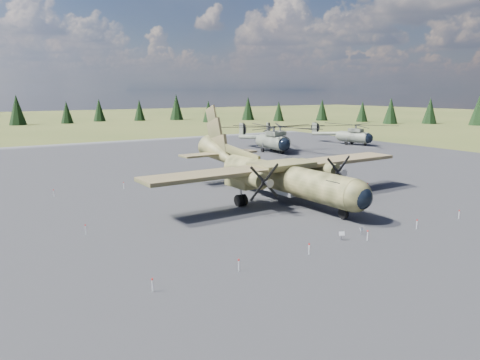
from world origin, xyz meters
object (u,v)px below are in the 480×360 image
transport_plane (275,172)px  helicopter_mid (280,133)px  helicopter_far (354,130)px  helicopter_near (272,134)px

transport_plane → helicopter_mid: size_ratio=1.26×
transport_plane → helicopter_far: (44.85, 32.43, 0.16)m
transport_plane → helicopter_far: bearing=34.0°
transport_plane → helicopter_near: 38.94m
helicopter_mid → helicopter_far: size_ratio=1.13×
transport_plane → helicopter_mid: (25.39, 33.19, 0.46)m
transport_plane → helicopter_far: transport_plane is taller
helicopter_near → helicopter_far: bearing=3.7°
helicopter_mid → transport_plane: bearing=-104.2°
helicopter_near → helicopter_mid: helicopter_near is taller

